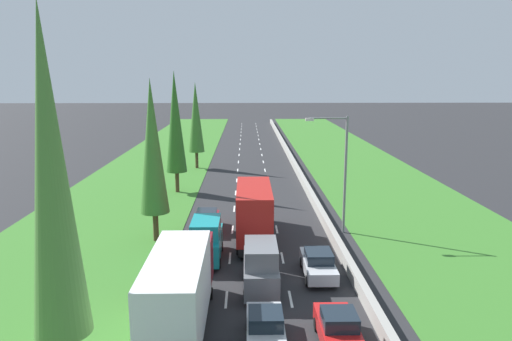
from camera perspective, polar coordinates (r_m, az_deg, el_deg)
The scene contains 18 objects.
ground_plane at distance 64.20m, azimuth -0.59°, elevation 0.55°, with size 300.00×300.00×0.00m, color #28282B.
grass_verge_left at distance 65.31m, azimuth -11.76°, elevation 0.51°, with size 14.00×140.00×0.04m, color #387528.
grass_verge_right at distance 65.92m, azimuth 11.99°, elevation 0.60°, with size 14.00×140.00×0.04m, color #387528.
median_barrier at distance 64.43m, azimuth 4.49°, elevation 0.94°, with size 0.44×120.00×0.85m, color #9E9B93.
lane_markings at distance 64.20m, azimuth -0.59°, elevation 0.55°, with size 3.64×116.00×0.01m.
white_box_truck_left_lane at distance 23.07m, azimuth -9.04°, elevation -13.91°, with size 2.46×9.40×4.18m.
red_hatchback_right_lane at distance 22.82m, azimuth 9.75°, elevation -18.04°, with size 1.74×3.90×1.72m.
teal_van_left_lane at distance 31.73m, azimuth -5.94°, elevation -8.20°, with size 1.96×4.90×2.82m.
maroon_hatchback_left_lane at distance 37.76m, azimuth -5.84°, elevation -5.90°, with size 1.74×3.90×1.72m.
silver_hatchback_centre_lane at distance 22.56m, azimuth 1.12°, elevation -18.23°, with size 1.74×3.90×1.72m.
silver_sedan_right_lane at distance 29.57m, azimuth 7.43°, elevation -10.94°, with size 1.82×4.50×1.64m.
grey_van_centre_lane at distance 27.39m, azimuth 0.57°, elevation -11.38°, with size 1.96×4.90×2.82m.
red_box_truck_centre_lane at distance 35.19m, azimuth -0.26°, elevation -4.83°, with size 2.46×9.40×4.18m.
poplar_tree_nearest at distance 18.84m, azimuth -23.22°, elevation -0.60°, with size 2.17×2.17×14.63m.
poplar_tree_second at distance 34.59m, azimuth -12.25°, elevation 2.73°, with size 2.10×2.10×11.82m.
poplar_tree_third at distance 49.28m, azimuth -9.60°, elevation 5.70°, with size 2.11×2.11×12.49m.
poplar_tree_fourth at distance 62.22m, azimuth -7.19°, elevation 6.30°, with size 2.08×2.08×11.19m.
street_light_mast at distance 36.56m, azimuth 10.11°, elevation 0.51°, with size 3.20×0.28×9.00m.
Camera 1 is at (-0.62, -3.08, 11.95)m, focal length 33.55 mm.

